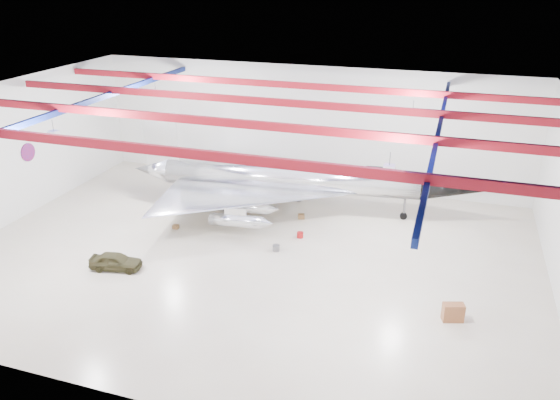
% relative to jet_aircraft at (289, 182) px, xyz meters
% --- Properties ---
extents(floor, '(40.00, 40.00, 0.00)m').
position_rel_jet_aircraft_xyz_m(floor, '(-0.46, -8.13, -2.61)').
color(floor, '#BCAC95').
rests_on(floor, ground).
extents(wall_back, '(40.00, 0.00, 40.00)m').
position_rel_jet_aircraft_xyz_m(wall_back, '(-0.46, 6.87, 2.89)').
color(wall_back, silver).
rests_on(wall_back, floor).
extents(wall_left, '(0.00, 30.00, 30.00)m').
position_rel_jet_aircraft_xyz_m(wall_left, '(-20.46, -8.13, 2.89)').
color(wall_left, silver).
rests_on(wall_left, floor).
extents(ceiling, '(40.00, 40.00, 0.00)m').
position_rel_jet_aircraft_xyz_m(ceiling, '(-0.46, -8.13, 8.39)').
color(ceiling, '#0A0F38').
rests_on(ceiling, wall_back).
extents(ceiling_structure, '(39.50, 29.50, 1.08)m').
position_rel_jet_aircraft_xyz_m(ceiling_structure, '(-0.46, -8.13, 7.71)').
color(ceiling_structure, maroon).
rests_on(ceiling_structure, ceiling).
extents(wall_roundel, '(0.10, 1.50, 1.50)m').
position_rel_jet_aircraft_xyz_m(wall_roundel, '(-20.40, -6.13, 2.39)').
color(wall_roundel, '#B21414').
rests_on(wall_roundel, wall_left).
extents(jet_aircraft, '(29.19, 18.76, 7.97)m').
position_rel_jet_aircraft_xyz_m(jet_aircraft, '(0.00, 0.00, 0.00)').
color(jet_aircraft, silver).
rests_on(jet_aircraft, floor).
extents(jeep, '(3.71, 2.07, 1.19)m').
position_rel_jet_aircraft_xyz_m(jeep, '(-8.25, -12.87, -2.02)').
color(jeep, '#36331B').
rests_on(jeep, floor).
extents(desk, '(1.32, 0.93, 1.10)m').
position_rel_jet_aircraft_xyz_m(desk, '(13.60, -11.91, -2.06)').
color(desk, brown).
rests_on(desk, floor).
extents(crate_ply, '(0.46, 0.37, 0.32)m').
position_rel_jet_aircraft_xyz_m(crate_ply, '(-7.42, -6.02, -2.45)').
color(crate_ply, olive).
rests_on(crate_ply, floor).
extents(toolbox_red, '(0.51, 0.45, 0.29)m').
position_rel_jet_aircraft_xyz_m(toolbox_red, '(-3.24, -1.27, -2.47)').
color(toolbox_red, '#A11012').
rests_on(toolbox_red, floor).
extents(engine_drum, '(0.65, 0.65, 0.46)m').
position_rel_jet_aircraft_xyz_m(engine_drum, '(1.22, -7.04, -2.39)').
color(engine_drum, '#59595B').
rests_on(engine_drum, floor).
extents(parts_bin, '(0.64, 0.58, 0.37)m').
position_rel_jet_aircraft_xyz_m(parts_bin, '(1.42, -1.15, -2.43)').
color(parts_bin, olive).
rests_on(parts_bin, floor).
extents(tool_chest, '(0.59, 0.59, 0.43)m').
position_rel_jet_aircraft_xyz_m(tool_chest, '(2.28, -4.47, -2.40)').
color(tool_chest, '#A11012').
rests_on(tool_chest, floor).
extents(spares_box, '(0.50, 0.50, 0.36)m').
position_rel_jet_aircraft_xyz_m(spares_box, '(0.21, 2.26, -2.43)').
color(spares_box, '#59595B').
rests_on(spares_box, floor).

